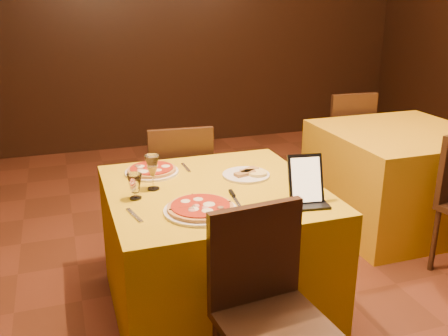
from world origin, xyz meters
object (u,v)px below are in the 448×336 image
object	(u,v)px
chair_side_far	(341,139)
main_table	(214,251)
water_glass	(135,186)
side_table	(398,178)
wine_glass	(153,172)
tablet	(306,179)
pizza_far	(152,171)
chair_main_far	(178,185)
pizza_near	(200,209)
chair_main_near	(276,327)

from	to	relation	value
chair_side_far	main_table	bearing A→B (deg)	45.91
water_glass	side_table	bearing A→B (deg)	17.75
side_table	wine_glass	bearing A→B (deg)	-163.88
chair_side_far	wine_glass	bearing A→B (deg)	39.81
chair_side_far	tablet	size ratio (longest dim) A/B	3.73
pizza_far	water_glass	xyz separation A→B (m)	(-0.15, -0.34, 0.05)
chair_main_far	chair_side_far	size ratio (longest dim) A/B	1.00
pizza_near	main_table	bearing A→B (deg)	61.22
chair_main_near	wine_glass	distance (m)	1.02
main_table	chair_main_near	xyz separation A→B (m)	(0.00, -0.82, 0.08)
pizza_far	tablet	distance (m)	0.91
wine_glass	water_glass	size ratio (longest dim) A/B	1.46
pizza_near	water_glass	xyz separation A→B (m)	(-0.26, 0.26, 0.05)
side_table	pizza_far	world-z (taller)	pizza_far
chair_main_near	chair_main_far	size ratio (longest dim) A/B	1.00
side_table	water_glass	distance (m)	2.26
pizza_near	water_glass	world-z (taller)	water_glass
wine_glass	tablet	bearing A→B (deg)	-31.14
chair_main_far	tablet	world-z (taller)	tablet
side_table	chair_side_far	bearing A→B (deg)	90.00
wine_glass	water_glass	world-z (taller)	wine_glass
chair_main_far	water_glass	bearing A→B (deg)	69.03
wine_glass	chair_main_far	bearing A→B (deg)	68.00
pizza_near	chair_side_far	bearing A→B (deg)	43.87
wine_glass	water_glass	bearing A→B (deg)	-138.11
side_table	tablet	xyz separation A→B (m)	(-1.33, -0.98, 0.49)
chair_main_near	pizza_near	xyz separation A→B (m)	(-0.15, 0.54, 0.31)
chair_main_near	pizza_far	world-z (taller)	chair_main_near
chair_main_near	water_glass	world-z (taller)	chair_main_near
pizza_near	water_glass	bearing A→B (deg)	135.42
main_table	chair_main_near	size ratio (longest dim) A/B	1.21
main_table	water_glass	size ratio (longest dim) A/B	8.46
main_table	pizza_near	size ratio (longest dim) A/B	3.17
water_glass	tablet	world-z (taller)	tablet
main_table	water_glass	xyz separation A→B (m)	(-0.41, -0.02, 0.44)
main_table	pizza_far	distance (m)	0.57
chair_side_far	tablet	xyz separation A→B (m)	(-1.33, -1.82, 0.41)
pizza_near	wine_glass	world-z (taller)	wine_glass
pizza_near	tablet	bearing A→B (deg)	-5.47
water_glass	tablet	xyz separation A→B (m)	(0.78, -0.31, 0.06)
chair_side_far	pizza_near	size ratio (longest dim) A/B	2.62
main_table	water_glass	bearing A→B (deg)	-177.23
side_table	tablet	distance (m)	1.73
tablet	chair_main_near	bearing A→B (deg)	-118.27
pizza_near	water_glass	size ratio (longest dim) A/B	2.67
chair_main_near	wine_glass	xyz separation A→B (m)	(-0.31, 0.89, 0.39)
main_table	chair_side_far	world-z (taller)	chair_side_far
chair_side_far	pizza_near	distance (m)	2.58
side_table	pizza_near	world-z (taller)	pizza_near
pizza_near	tablet	distance (m)	0.53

